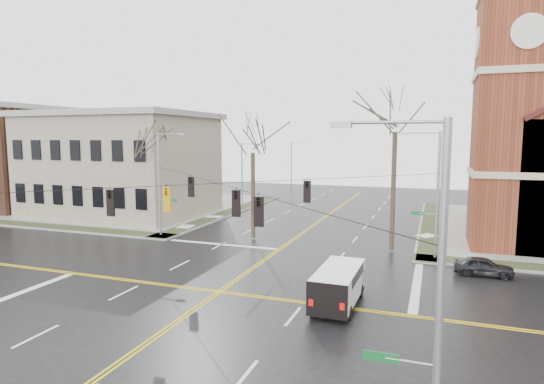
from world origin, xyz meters
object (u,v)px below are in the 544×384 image
(tree_nw_far, at_px, (153,149))
(tree_ne, at_px, (395,124))
(tree_nw_near, at_px, (253,147))
(cargo_van, at_px, (339,283))
(streetlight_north_a, at_px, (243,173))
(signal_pole_ne, at_px, (435,191))
(parked_car_a, at_px, (483,266))
(signal_pole_nw, at_px, (161,181))
(signal_pole_se, at_px, (432,298))
(streetlight_north_b, at_px, (292,164))

(tree_nw_far, xyz_separation_m, tree_ne, (21.93, -0.98, 2.11))
(tree_nw_far, relative_size, tree_nw_near, 0.96)
(cargo_van, relative_size, tree_nw_far, 0.49)
(streetlight_north_a, xyz_separation_m, tree_nw_near, (7.33, -14.78, 3.47))
(signal_pole_ne, height_order, parked_car_a, signal_pole_ne)
(streetlight_north_a, distance_m, tree_ne, 24.88)
(tree_ne, bearing_deg, parked_car_a, -35.64)
(streetlight_north_a, xyz_separation_m, cargo_van, (17.42, -27.58, -3.31))
(signal_pole_nw, relative_size, parked_car_a, 2.54)
(streetlight_north_a, distance_m, tree_nw_far, 14.86)
(tree_ne, bearing_deg, cargo_van, -97.21)
(signal_pole_ne, distance_m, streetlight_north_a, 27.48)
(streetlight_north_a, bearing_deg, parked_car_a, -37.95)
(cargo_van, height_order, tree_nw_near, tree_nw_near)
(streetlight_north_a, bearing_deg, signal_pole_ne, -36.90)
(signal_pole_nw, bearing_deg, tree_ne, 3.82)
(signal_pole_se, distance_m, streetlight_north_a, 45.20)
(signal_pole_se, xyz_separation_m, streetlight_north_a, (-21.97, 39.50, -0.48))
(streetlight_north_b, bearing_deg, parked_car_a, -57.64)
(streetlight_north_b, relative_size, cargo_van, 1.54)
(streetlight_north_b, distance_m, tree_nw_far, 34.48)
(signal_pole_ne, xyz_separation_m, signal_pole_nw, (-22.64, 0.00, 0.00))
(tree_nw_near, distance_m, tree_ne, 11.80)
(streetlight_north_b, bearing_deg, cargo_van, -69.89)
(signal_pole_nw, height_order, streetlight_north_b, signal_pole_nw)
(signal_pole_se, xyz_separation_m, tree_nw_far, (-24.92, 25.29, 2.69))
(tree_nw_far, bearing_deg, signal_pole_nw, -45.13)
(tree_nw_near, bearing_deg, cargo_van, -51.76)
(tree_nw_far, xyz_separation_m, tree_nw_near, (10.28, -0.57, 0.30))
(streetlight_north_b, bearing_deg, signal_pole_nw, -91.05)
(tree_nw_far, bearing_deg, tree_ne, -2.55)
(tree_nw_far, height_order, tree_nw_near, tree_nw_near)
(signal_pole_se, height_order, tree_nw_near, tree_nw_near)
(parked_car_a, relative_size, tree_ne, 0.26)
(signal_pole_ne, relative_size, tree_ne, 0.67)
(signal_pole_se, distance_m, tree_ne, 24.96)
(signal_pole_se, relative_size, tree_nw_near, 0.82)
(streetlight_north_a, xyz_separation_m, parked_car_a, (25.05, -19.53, -3.86))
(signal_pole_ne, distance_m, cargo_van, 12.56)
(signal_pole_se, xyz_separation_m, tree_ne, (-2.99, 24.31, 4.80))
(tree_nw_near, bearing_deg, signal_pole_se, -59.36)
(signal_pole_nw, bearing_deg, signal_pole_ne, 0.00)
(signal_pole_nw, bearing_deg, cargo_van, -31.48)
(signal_pole_se, distance_m, parked_car_a, 20.66)
(streetlight_north_b, xyz_separation_m, parked_car_a, (25.05, -39.53, -3.86))
(signal_pole_nw, distance_m, parked_car_a, 26.25)
(streetlight_north_b, bearing_deg, tree_nw_near, -78.09)
(streetlight_north_a, height_order, tree_ne, tree_ne)
(streetlight_north_a, distance_m, cargo_van, 32.79)
(tree_ne, bearing_deg, signal_pole_se, -82.99)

